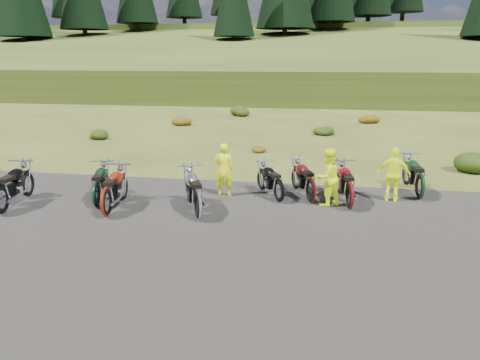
% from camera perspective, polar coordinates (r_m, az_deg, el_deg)
% --- Properties ---
extents(ground, '(300.00, 300.00, 0.00)m').
position_cam_1_polar(ground, '(12.31, -1.82, -5.17)').
color(ground, '#3A4115').
rests_on(ground, ground).
extents(gravel_pad, '(20.00, 12.00, 0.04)m').
position_cam_1_polar(gravel_pad, '(10.50, -4.03, -8.86)').
color(gravel_pad, black).
rests_on(gravel_pad, ground).
extents(hill_slope, '(300.00, 45.97, 9.37)m').
position_cam_1_polar(hill_slope, '(61.51, 7.70, 10.88)').
color(hill_slope, '#334216').
rests_on(hill_slope, ground).
extents(hill_plateau, '(300.00, 90.00, 9.17)m').
position_cam_1_polar(hill_plateau, '(121.41, 8.88, 12.78)').
color(hill_plateau, '#334216').
rests_on(hill_plateau, ground).
extents(shrub_1, '(1.03, 1.03, 0.61)m').
position_cam_1_polar(shrub_1, '(25.65, -16.94, 5.50)').
color(shrub_1, '#21340D').
rests_on(shrub_1, ground).
extents(shrub_2, '(1.30, 1.30, 0.77)m').
position_cam_1_polar(shrub_2, '(29.45, -7.24, 7.32)').
color(shrub_2, brown).
rests_on(shrub_2, ground).
extents(shrub_3, '(1.56, 1.56, 0.92)m').
position_cam_1_polar(shrub_3, '(33.90, 0.13, 8.57)').
color(shrub_3, '#21340D').
rests_on(shrub_3, ground).
extents(shrub_4, '(0.77, 0.77, 0.45)m').
position_cam_1_polar(shrub_4, '(21.08, 2.12, 3.99)').
color(shrub_4, brown).
rests_on(shrub_4, ground).
extents(shrub_5, '(1.03, 1.03, 0.61)m').
position_cam_1_polar(shrub_5, '(26.11, 10.06, 6.08)').
color(shrub_5, '#21340D').
rests_on(shrub_5, ground).
extents(shrub_6, '(1.30, 1.30, 0.77)m').
position_cam_1_polar(shrub_6, '(31.50, 15.39, 7.41)').
color(shrub_6, brown).
rests_on(shrub_6, ground).
extents(shrub_7, '(1.56, 1.56, 0.92)m').
position_cam_1_polar(shrub_7, '(19.72, 27.16, 2.26)').
color(shrub_7, '#21340D').
rests_on(shrub_7, ground).
extents(motorcycle_0, '(1.13, 2.44, 1.23)m').
position_cam_1_polar(motorcycle_0, '(14.46, -26.88, -3.74)').
color(motorcycle_0, black).
rests_on(motorcycle_0, ground).
extents(motorcycle_1, '(1.02, 2.35, 1.19)m').
position_cam_1_polar(motorcycle_1, '(13.19, -15.84, -4.36)').
color(motorcycle_1, maroon).
rests_on(motorcycle_1, ground).
extents(motorcycle_2, '(1.23, 2.24, 1.12)m').
position_cam_1_polar(motorcycle_2, '(14.06, -17.01, -3.24)').
color(motorcycle_2, black).
rests_on(motorcycle_2, ground).
extents(motorcycle_3, '(1.66, 2.43, 1.21)m').
position_cam_1_polar(motorcycle_3, '(12.49, -5.07, -4.92)').
color(motorcycle_3, '#B1B1B6').
rests_on(motorcycle_3, ground).
extents(motorcycle_4, '(1.46, 2.30, 1.14)m').
position_cam_1_polar(motorcycle_4, '(13.96, 8.58, -2.86)').
color(motorcycle_4, '#460B0B').
rests_on(motorcycle_4, ground).
extents(motorcycle_5, '(1.56, 2.06, 1.04)m').
position_cam_1_polar(motorcycle_5, '(13.93, 4.73, -2.78)').
color(motorcycle_5, black).
rests_on(motorcycle_5, ground).
extents(motorcycle_6, '(1.05, 2.32, 1.17)m').
position_cam_1_polar(motorcycle_6, '(13.60, 13.14, -3.58)').
color(motorcycle_6, maroon).
rests_on(motorcycle_6, ground).
extents(motorcycle_7, '(0.97, 2.32, 1.18)m').
position_cam_1_polar(motorcycle_7, '(15.18, 20.95, -2.25)').
color(motorcycle_7, black).
rests_on(motorcycle_7, ground).
extents(person_middle, '(0.62, 0.43, 1.64)m').
position_cam_1_polar(person_middle, '(14.34, -1.97, 1.18)').
color(person_middle, '#E2F90D').
rests_on(person_middle, ground).
extents(person_right_a, '(1.03, 1.01, 1.67)m').
position_cam_1_polar(person_right_a, '(13.58, 10.59, 0.22)').
color(person_right_a, '#E2F90D').
rests_on(person_right_a, ground).
extents(person_right_b, '(0.99, 0.52, 1.62)m').
position_cam_1_polar(person_right_b, '(14.50, 18.22, 0.54)').
color(person_right_b, '#E2F90D').
rests_on(person_right_b, ground).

